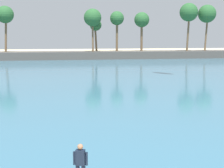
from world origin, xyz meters
name	(u,v)px	position (x,y,z in m)	size (l,w,h in m)	color
sea	(76,64)	(0.00, 60.56, 0.03)	(220.00, 105.46, 0.06)	#386B84
palm_headland	(66,39)	(-1.51, 73.16, 4.60)	(86.22, 7.09, 13.12)	#514C47
person_at_waterline	(80,164)	(-1.95, 7.74, 0.89)	(0.53, 0.28, 1.67)	#141E33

